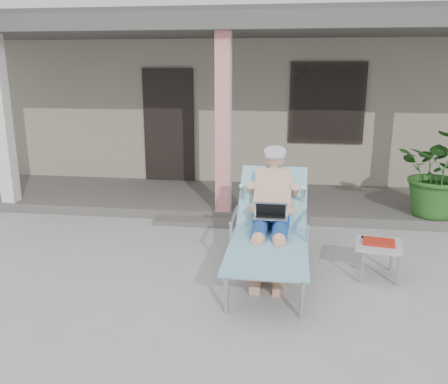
# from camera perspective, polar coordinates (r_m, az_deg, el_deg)

# --- Properties ---
(ground) EXTENTS (60.00, 60.00, 0.00)m
(ground) POSITION_cam_1_polar(r_m,az_deg,el_deg) (5.35, -3.39, -10.41)
(ground) COLOR #9E9E99
(ground) RESTS_ON ground
(house) EXTENTS (10.40, 5.40, 3.30)m
(house) POSITION_cam_1_polar(r_m,az_deg,el_deg) (11.29, 3.14, 11.74)
(house) COLOR gray
(house) RESTS_ON ground
(porch_deck) EXTENTS (10.00, 2.00, 0.15)m
(porch_deck) POSITION_cam_1_polar(r_m,az_deg,el_deg) (8.10, 0.79, -0.92)
(porch_deck) COLOR #605B56
(porch_deck) RESTS_ON ground
(porch_overhang) EXTENTS (10.00, 2.30, 2.85)m
(porch_overhang) POSITION_cam_1_polar(r_m,az_deg,el_deg) (7.76, 0.81, 18.63)
(porch_overhang) COLOR silver
(porch_overhang) RESTS_ON porch_deck
(porch_step) EXTENTS (2.00, 0.30, 0.07)m
(porch_step) POSITION_cam_1_polar(r_m,az_deg,el_deg) (7.02, -0.41, -3.75)
(porch_step) COLOR #605B56
(porch_step) RESTS_ON ground
(lounger) EXTENTS (0.82, 2.18, 1.41)m
(lounger) POSITION_cam_1_polar(r_m,az_deg,el_deg) (5.32, 5.72, -0.60)
(lounger) COLOR #B7B7BC
(lounger) RESTS_ON ground
(side_table) EXTENTS (0.55, 0.55, 0.43)m
(side_table) POSITION_cam_1_polar(r_m,az_deg,el_deg) (5.51, 18.07, -6.25)
(side_table) COLOR #A9A9A4
(side_table) RESTS_ON ground
(potted_palm) EXTENTS (1.40, 1.29, 1.31)m
(potted_palm) POSITION_cam_1_polar(r_m,az_deg,el_deg) (7.51, 24.61, 2.16)
(potted_palm) COLOR #26591E
(potted_palm) RESTS_ON porch_deck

